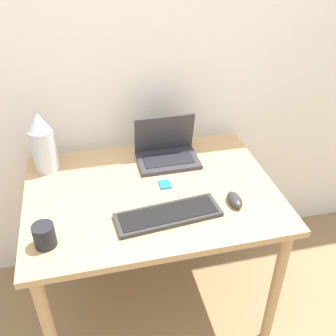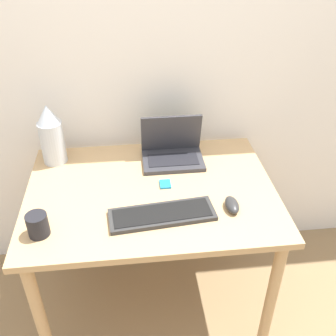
{
  "view_description": "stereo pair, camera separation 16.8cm",
  "coord_description": "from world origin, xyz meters",
  "px_view_note": "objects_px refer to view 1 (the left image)",
  "views": [
    {
      "loc": [
        -0.24,
        -0.95,
        1.8
      ],
      "look_at": [
        0.08,
        0.4,
        0.86
      ],
      "focal_mm": 42.0,
      "sensor_mm": 36.0,
      "label": 1
    },
    {
      "loc": [
        -0.08,
        -0.98,
        1.8
      ],
      "look_at": [
        0.08,
        0.4,
        0.86
      ],
      "focal_mm": 42.0,
      "sensor_mm": 36.0,
      "label": 2
    }
  ],
  "objects_px": {
    "laptop": "(167,151)",
    "mp3_player": "(165,184)",
    "vase": "(43,142)",
    "mug": "(44,236)",
    "keyboard": "(168,215)",
    "mouse": "(235,200)"
  },
  "relations": [
    {
      "from": "mp3_player",
      "to": "mug",
      "type": "height_order",
      "value": "mug"
    },
    {
      "from": "laptop",
      "to": "mouse",
      "type": "relative_size",
      "value": 2.72
    },
    {
      "from": "keyboard",
      "to": "vase",
      "type": "xyz_separation_m",
      "value": [
        -0.47,
        0.46,
        0.13
      ]
    },
    {
      "from": "keyboard",
      "to": "mug",
      "type": "bearing_deg",
      "value": -174.19
    },
    {
      "from": "keyboard",
      "to": "vase",
      "type": "relative_size",
      "value": 1.47
    },
    {
      "from": "keyboard",
      "to": "mug",
      "type": "relative_size",
      "value": 4.72
    },
    {
      "from": "vase",
      "to": "mug",
      "type": "bearing_deg",
      "value": -89.82
    },
    {
      "from": "mp3_player",
      "to": "mug",
      "type": "xyz_separation_m",
      "value": [
        -0.51,
        -0.26,
        0.04
      ]
    },
    {
      "from": "laptop",
      "to": "mug",
      "type": "xyz_separation_m",
      "value": [
        -0.56,
        -0.46,
        -0.0
      ]
    },
    {
      "from": "keyboard",
      "to": "mouse",
      "type": "relative_size",
      "value": 4.08
    },
    {
      "from": "mouse",
      "to": "mp3_player",
      "type": "distance_m",
      "value": 0.32
    },
    {
      "from": "mouse",
      "to": "vase",
      "type": "xyz_separation_m",
      "value": [
        -0.76,
        0.45,
        0.13
      ]
    },
    {
      "from": "laptop",
      "to": "vase",
      "type": "height_order",
      "value": "vase"
    },
    {
      "from": "laptop",
      "to": "mug",
      "type": "relative_size",
      "value": 3.15
    },
    {
      "from": "mouse",
      "to": "mug",
      "type": "relative_size",
      "value": 1.16
    },
    {
      "from": "mp3_player",
      "to": "mouse",
      "type": "bearing_deg",
      "value": -36.91
    },
    {
      "from": "vase",
      "to": "mp3_player",
      "type": "distance_m",
      "value": 0.58
    },
    {
      "from": "laptop",
      "to": "mp3_player",
      "type": "height_order",
      "value": "laptop"
    },
    {
      "from": "mouse",
      "to": "mug",
      "type": "height_order",
      "value": "mug"
    },
    {
      "from": "laptop",
      "to": "mug",
      "type": "distance_m",
      "value": 0.73
    },
    {
      "from": "laptop",
      "to": "keyboard",
      "type": "distance_m",
      "value": 0.43
    },
    {
      "from": "keyboard",
      "to": "mouse",
      "type": "bearing_deg",
      "value": 3.54
    }
  ]
}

